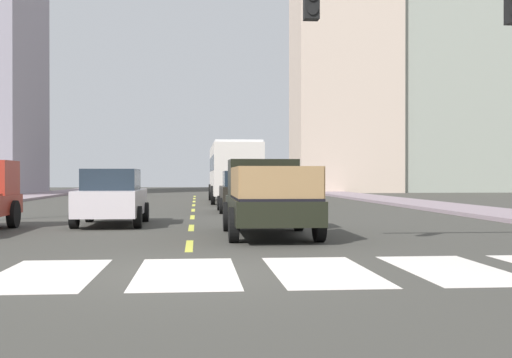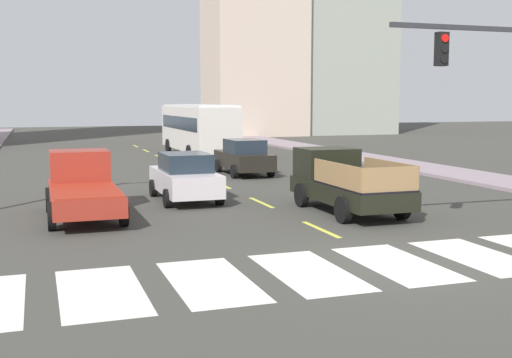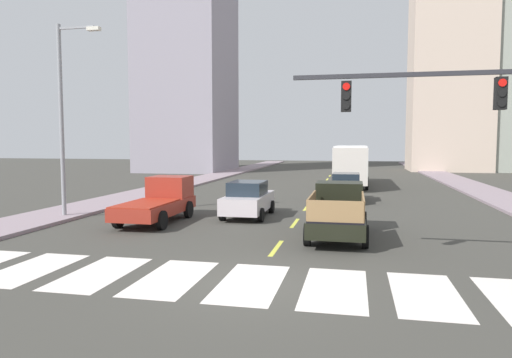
{
  "view_description": "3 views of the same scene",
  "coord_description": "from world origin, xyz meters",
  "views": [
    {
      "loc": [
        0.16,
        -10.33,
        1.5
      ],
      "look_at": [
        2.2,
        12.49,
        1.4
      ],
      "focal_mm": 46.48,
      "sensor_mm": 36.0,
      "label": 1
    },
    {
      "loc": [
        -7.41,
        -12.04,
        3.57
      ],
      "look_at": [
        -0.42,
        8.37,
        0.93
      ],
      "focal_mm": 45.04,
      "sensor_mm": 36.0,
      "label": 2
    },
    {
      "loc": [
        2.54,
        -11.29,
        3.58
      ],
      "look_at": [
        -2.15,
        10.8,
        1.8
      ],
      "focal_mm": 32.52,
      "sensor_mm": 36.0,
      "label": 3
    }
  ],
  "objects": [
    {
      "name": "crosswalk_stripe_4",
      "position": [
        0.0,
        0.0,
        0.0
      ],
      "size": [
        1.55,
        3.46,
        0.01
      ],
      "primitive_type": "cube",
      "color": "silver",
      "rests_on": "ground"
    },
    {
      "name": "sidewalk_right",
      "position": [
        11.63,
        18.0,
        0.07
      ],
      "size": [
        3.14,
        110.0,
        0.15
      ],
      "primitive_type": "cube",
      "color": "gray",
      "rests_on": "ground"
    },
    {
      "name": "lane_dash_6",
      "position": [
        0.0,
        34.0,
        0.0
      ],
      "size": [
        0.16,
        2.4,
        0.01
      ],
      "primitive_type": "cube",
      "color": "#D5D344",
      "rests_on": "ground"
    },
    {
      "name": "crosswalk_stripe_1",
      "position": [
        -6.37,
        0.0,
        0.0
      ],
      "size": [
        1.55,
        3.46,
        0.01
      ],
      "primitive_type": "cube",
      "color": "silver",
      "rests_on": "ground"
    },
    {
      "name": "lane_dash_4",
      "position": [
        0.0,
        24.0,
        0.0
      ],
      "size": [
        0.16,
        2.4,
        0.01
      ],
      "primitive_type": "cube",
      "color": "#D5D344",
      "rests_on": "ground"
    },
    {
      "name": "lane_dash_3",
      "position": [
        0.0,
        19.0,
        0.0
      ],
      "size": [
        0.16,
        2.4,
        0.01
      ],
      "primitive_type": "cube",
      "color": "#D5D344",
      "rests_on": "ground"
    },
    {
      "name": "ground_plane",
      "position": [
        0.0,
        0.0,
        0.0
      ],
      "size": [
        160.0,
        160.0,
        0.0
      ],
      "primitive_type": "plane",
      "color": "#3F3D37"
    },
    {
      "name": "crosswalk_stripe_5",
      "position": [
        2.12,
        0.0,
        0.0
      ],
      "size": [
        1.55,
        3.46,
        0.01
      ],
      "primitive_type": "cube",
      "color": "silver",
      "rests_on": "ground"
    },
    {
      "name": "lane_dash_2",
      "position": [
        0.0,
        14.0,
        0.0
      ],
      "size": [
        0.16,
        2.4,
        0.01
      ],
      "primitive_type": "cube",
      "color": "#D5D344",
      "rests_on": "ground"
    },
    {
      "name": "crosswalk_stripe_3",
      "position": [
        -2.12,
        0.0,
        0.0
      ],
      "size": [
        1.55,
        3.46,
        0.01
      ],
      "primitive_type": "cube",
      "color": "silver",
      "rests_on": "ground"
    },
    {
      "name": "lane_dash_0",
      "position": [
        0.0,
        4.0,
        0.0
      ],
      "size": [
        0.16,
        2.4,
        0.01
      ],
      "primitive_type": "cube",
      "color": "#D5D344",
      "rests_on": "ground"
    },
    {
      "name": "sedan_near_left",
      "position": [
        -2.44,
        10.31,
        0.86
      ],
      "size": [
        2.02,
        4.4,
        1.72
      ],
      "rotation": [
        0.0,
        0.0,
        0.03
      ],
      "color": "silver",
      "rests_on": "ground"
    },
    {
      "name": "pickup_dark",
      "position": [
        -6.11,
        8.33,
        0.92
      ],
      "size": [
        2.18,
        5.2,
        1.96
      ],
      "rotation": [
        0.0,
        0.0,
        -0.04
      ],
      "color": "maroon",
      "rests_on": "ground"
    },
    {
      "name": "lane_dash_1",
      "position": [
        0.0,
        9.0,
        0.0
      ],
      "size": [
        0.16,
        2.4,
        0.01
      ],
      "primitive_type": "cube",
      "color": "#D5D344",
      "rests_on": "ground"
    },
    {
      "name": "lane_dash_5",
      "position": [
        0.0,
        29.0,
        0.0
      ],
      "size": [
        0.16,
        2.4,
        0.01
      ],
      "primitive_type": "cube",
      "color": "#D5D344",
      "rests_on": "ground"
    },
    {
      "name": "pickup_stakebed",
      "position": [
        1.97,
        6.61,
        0.94
      ],
      "size": [
        2.18,
        5.2,
        1.96
      ],
      "rotation": [
        0.0,
        0.0,
        0.03
      ],
      "color": "black",
      "rests_on": "ground"
    },
    {
      "name": "sedan_near_right",
      "position": [
        2.07,
        17.43,
        0.86
      ],
      "size": [
        2.02,
        4.4,
        1.72
      ],
      "rotation": [
        0.0,
        0.0,
        0.03
      ],
      "color": "black",
      "rests_on": "ground"
    },
    {
      "name": "crosswalk_stripe_2",
      "position": [
        -4.25,
        0.0,
        0.0
      ],
      "size": [
        1.55,
        3.46,
        0.01
      ],
      "primitive_type": "cube",
      "color": "silver",
      "rests_on": "ground"
    },
    {
      "name": "lane_dash_7",
      "position": [
        0.0,
        39.0,
        0.0
      ],
      "size": [
        0.16,
        2.4,
        0.01
      ],
      "primitive_type": "cube",
      "color": "#D5D344",
      "rests_on": "ground"
    },
    {
      "name": "city_bus",
      "position": [
        2.25,
        27.49,
        1.95
      ],
      "size": [
        2.72,
        10.8,
        3.32
      ],
      "rotation": [
        0.0,
        0.0,
        0.02
      ],
      "color": "silver",
      "rests_on": "ground"
    }
  ]
}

